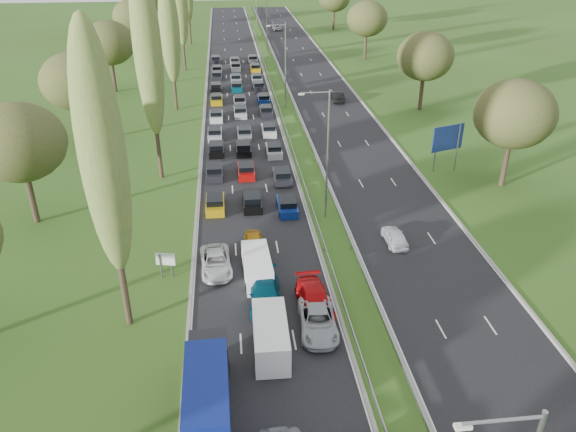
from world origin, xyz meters
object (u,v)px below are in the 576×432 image
near_car_2 (216,262)px  direction_sign (448,140)px  white_van_rear (257,266)px  blue_lorry (208,391)px  info_sign (166,262)px  white_van_front (270,334)px

near_car_2 → direction_sign: 30.62m
near_car_2 → white_van_rear: bearing=-27.3°
blue_lorry → info_sign: blue_lorry is taller
white_van_front → near_car_2: bearing=111.1°
near_car_2 → white_van_rear: size_ratio=1.00×
near_car_2 → info_sign: size_ratio=2.42×
info_sign → near_car_2: bearing=8.5°
near_car_2 → blue_lorry: (-0.33, -14.84, 1.13)m
near_car_2 → white_van_rear: 3.45m
info_sign → direction_sign: bearing=32.0°
near_car_2 → direction_sign: direction_sign is taller
near_car_2 → direction_sign: bearing=31.1°
near_car_2 → white_van_front: 10.23m
white_van_front → white_van_rear: (-0.35, 8.24, -0.08)m
white_van_rear → direction_sign: (21.85, 18.81, 2.52)m
direction_sign → white_van_front: bearing=-128.5°
blue_lorry → white_van_rear: bearing=74.6°
info_sign → direction_sign: 34.04m
white_van_front → info_sign: white_van_front is taller
near_car_2 → info_sign: info_sign is taller
info_sign → direction_sign: direction_sign is taller
blue_lorry → near_car_2: bearing=87.9°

